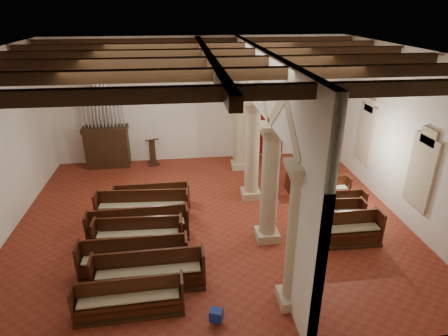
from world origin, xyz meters
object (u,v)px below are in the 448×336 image
at_px(lectern, 153,153).
at_px(aisle_pew_0, 349,233).
at_px(processional_banner, 269,145).
at_px(nave_pew_0, 130,303).
at_px(pipe_organ, 106,139).

relative_size(lectern, aisle_pew_0, 0.67).
height_order(lectern, processional_banner, processional_banner).
bearing_deg(aisle_pew_0, nave_pew_0, -161.96).
height_order(nave_pew_0, aisle_pew_0, aisle_pew_0).
relative_size(nave_pew_0, aisle_pew_0, 1.32).
relative_size(processional_banner, nave_pew_0, 0.73).
relative_size(pipe_organ, processional_banner, 2.14).
relative_size(lectern, processional_banner, 0.70).
bearing_deg(pipe_organ, processional_banner, -0.84).
distance_m(pipe_organ, aisle_pew_0, 11.75).
bearing_deg(nave_pew_0, processional_banner, 56.60).
relative_size(pipe_organ, nave_pew_0, 1.57).
distance_m(lectern, nave_pew_0, 9.78).
height_order(pipe_organ, lectern, pipe_organ).
height_order(pipe_organ, aisle_pew_0, pipe_organ).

